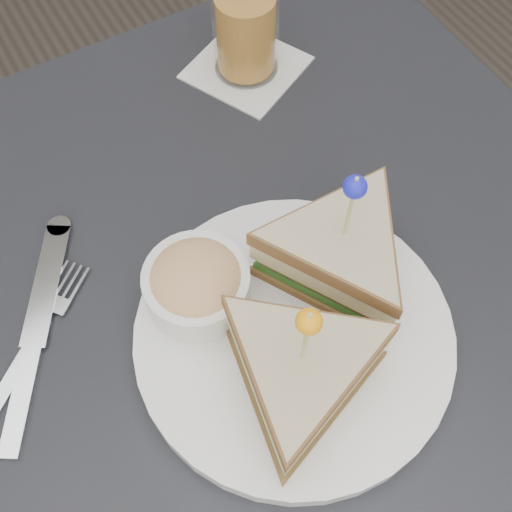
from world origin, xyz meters
name	(u,v)px	position (x,y,z in m)	size (l,w,h in m)	color
ground_plane	(254,461)	(0.00, 0.00, 0.00)	(3.50, 3.50, 0.00)	#3F3833
table	(253,325)	(0.00, 0.00, 0.67)	(0.80, 0.80, 0.75)	black
plate_meal	(302,314)	(0.02, -0.06, 0.80)	(0.35, 0.34, 0.17)	white
cutlery_fork	(36,338)	(-0.20, 0.06, 0.75)	(0.16, 0.13, 0.01)	silver
cutlery_knife	(35,337)	(-0.20, 0.06, 0.75)	(0.15, 0.22, 0.01)	silver
drink_set	(246,23)	(0.15, 0.27, 0.82)	(0.16, 0.16, 0.15)	white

